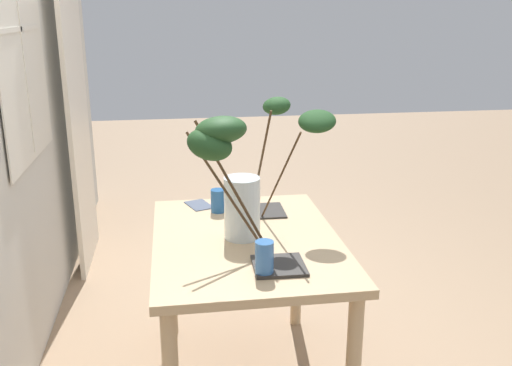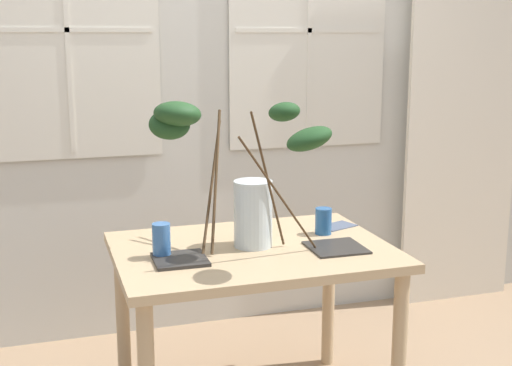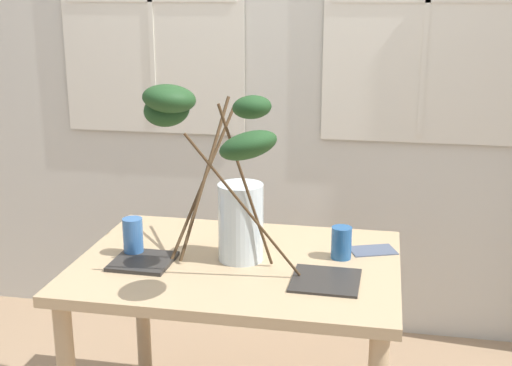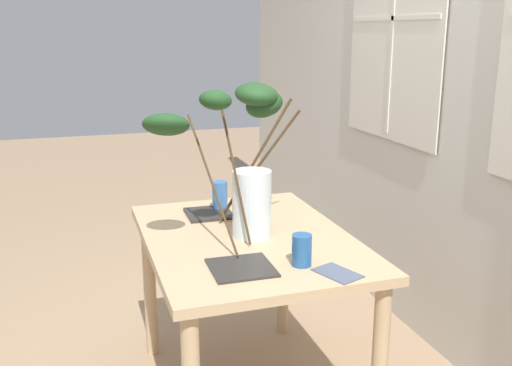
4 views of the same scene
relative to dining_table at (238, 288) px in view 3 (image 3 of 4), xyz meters
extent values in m
cube|color=beige|center=(0.00, 1.08, 0.69)|extent=(5.83, 0.12, 2.68)
cube|color=white|center=(0.64, 1.01, 0.98)|extent=(0.84, 0.01, 1.21)
cube|color=silver|center=(0.64, 1.00, 0.98)|extent=(0.91, 0.01, 1.28)
cube|color=silver|center=(0.64, 1.00, 0.98)|extent=(0.02, 0.01, 1.21)
cube|color=silver|center=(0.64, 1.00, 0.98)|extent=(0.84, 0.01, 0.02)
cube|color=tan|center=(0.00, 0.00, 0.09)|extent=(1.12, 0.81, 0.04)
cylinder|color=tan|center=(-0.50, 0.35, -0.29)|extent=(0.06, 0.06, 0.71)
cylinder|color=tan|center=(0.50, 0.35, -0.29)|extent=(0.06, 0.06, 0.71)
cylinder|color=silver|center=(0.01, 0.02, 0.24)|extent=(0.16, 0.16, 0.27)
cylinder|color=silver|center=(0.01, 0.02, 0.16)|extent=(0.14, 0.14, 0.09)
cylinder|color=#47331E|center=(-0.13, 0.07, 0.38)|extent=(0.13, 0.29, 0.54)
ellipsoid|color=#1E421E|center=(-0.27, 0.13, 0.65)|extent=(0.25, 0.25, 0.13)
cylinder|color=#47331E|center=(-0.15, 0.09, 0.36)|extent=(0.17, 0.32, 0.49)
ellipsoid|color=#1E421E|center=(-0.30, 0.17, 0.60)|extent=(0.23, 0.25, 0.17)
cylinder|color=#47331E|center=(0.04, -0.06, 0.39)|extent=(0.17, 0.09, 0.56)
ellipsoid|color=#1E421E|center=(0.08, -0.15, 0.67)|extent=(0.17, 0.17, 0.10)
cylinder|color=#47331E|center=(0.06, -0.16, 0.36)|extent=(0.36, 0.11, 0.49)
ellipsoid|color=#1E421E|center=(0.11, -0.33, 0.60)|extent=(0.22, 0.22, 0.15)
cylinder|color=#386BAD|center=(-0.38, -0.02, 0.17)|extent=(0.07, 0.07, 0.14)
cylinder|color=#235693|center=(0.35, 0.09, 0.16)|extent=(0.07, 0.07, 0.11)
cube|color=#2D2B28|center=(-0.32, -0.09, 0.11)|extent=(0.20, 0.20, 0.01)
cube|color=#2D2B28|center=(0.32, -0.12, 0.11)|extent=(0.22, 0.22, 0.01)
cube|color=#4C566B|center=(0.46, 0.18, 0.11)|extent=(0.19, 0.15, 0.00)
camera|label=1|loc=(-2.30, 0.30, 1.07)|focal=39.77mm
camera|label=2|loc=(-0.81, -2.59, 0.96)|focal=48.59mm
camera|label=3|loc=(0.48, -2.14, 1.01)|focal=47.21mm
camera|label=4|loc=(2.14, -0.66, 0.92)|focal=40.83mm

